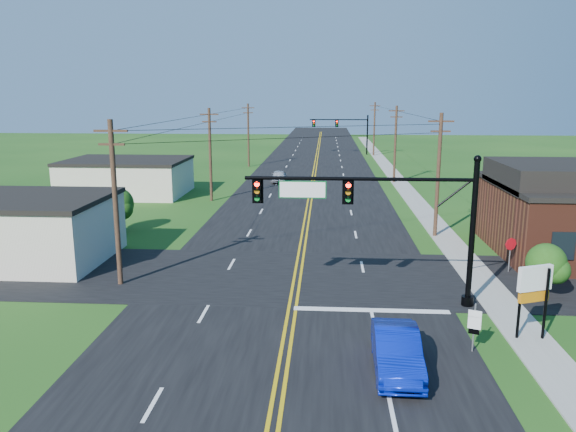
# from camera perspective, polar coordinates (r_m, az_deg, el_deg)

# --- Properties ---
(ground) EXTENTS (260.00, 260.00, 0.00)m
(ground) POSITION_cam_1_polar(r_m,az_deg,el_deg) (21.44, -1.22, -16.32)
(ground) COLOR #154012
(ground) RESTS_ON ground
(road_main) EXTENTS (16.00, 220.00, 0.04)m
(road_main) POSITION_cam_1_polar(r_m,az_deg,el_deg) (69.53, 2.44, 3.77)
(road_main) COLOR black
(road_main) RESTS_ON ground
(road_cross) EXTENTS (70.00, 10.00, 0.04)m
(road_cross) POSITION_cam_1_polar(r_m,az_deg,el_deg) (32.46, 0.67, -6.13)
(road_cross) COLOR black
(road_cross) RESTS_ON ground
(sidewalk) EXTENTS (2.00, 160.00, 0.08)m
(sidewalk) POSITION_cam_1_polar(r_m,az_deg,el_deg) (60.28, 12.22, 2.21)
(sidewalk) COLOR gray
(sidewalk) RESTS_ON ground
(signal_mast_main) EXTENTS (11.30, 0.60, 7.48)m
(signal_mast_main) POSITION_cam_1_polar(r_m,az_deg,el_deg) (27.44, 9.30, 0.51)
(signal_mast_main) COLOR black
(signal_mast_main) RESTS_ON ground
(signal_mast_far) EXTENTS (10.98, 0.60, 7.48)m
(signal_mast_far) POSITION_cam_1_polar(r_m,az_deg,el_deg) (98.96, 5.53, 8.88)
(signal_mast_far) COLOR black
(signal_mast_far) RESTS_ON ground
(cream_bldg_near) EXTENTS (10.20, 8.20, 4.10)m
(cream_bldg_near) POSITION_cam_1_polar(r_m,az_deg,el_deg) (38.60, -25.23, -1.20)
(cream_bldg_near) COLOR beige
(cream_bldg_near) RESTS_ON ground
(cream_bldg_far) EXTENTS (12.20, 9.20, 3.70)m
(cream_bldg_far) POSITION_cam_1_polar(r_m,az_deg,el_deg) (61.00, -16.04, 3.85)
(cream_bldg_far) COLOR beige
(cream_bldg_far) RESTS_ON ground
(utility_pole_left_a) EXTENTS (1.80, 0.28, 9.00)m
(utility_pole_left_a) POSITION_cam_1_polar(r_m,az_deg,el_deg) (31.36, -17.14, 1.54)
(utility_pole_left_a) COLOR #312216
(utility_pole_left_a) RESTS_ON ground
(utility_pole_left_b) EXTENTS (1.80, 0.28, 9.00)m
(utility_pole_left_b) POSITION_cam_1_polar(r_m,az_deg,el_deg) (55.19, -7.90, 6.37)
(utility_pole_left_b) COLOR #312216
(utility_pole_left_b) RESTS_ON ground
(utility_pole_left_c) EXTENTS (1.80, 0.28, 9.00)m
(utility_pole_left_c) POSITION_cam_1_polar(r_m,az_deg,el_deg) (81.72, -4.05, 8.33)
(utility_pole_left_c) COLOR #312216
(utility_pole_left_c) RESTS_ON ground
(utility_pole_right_a) EXTENTS (1.80, 0.28, 9.00)m
(utility_pole_right_a) POSITION_cam_1_polar(r_m,az_deg,el_deg) (41.92, 15.02, 4.24)
(utility_pole_right_a) COLOR #312216
(utility_pole_right_a) RESTS_ON ground
(utility_pole_right_b) EXTENTS (1.80, 0.28, 9.00)m
(utility_pole_right_b) POSITION_cam_1_polar(r_m,az_deg,el_deg) (67.47, 10.85, 7.32)
(utility_pole_right_b) COLOR #312216
(utility_pole_right_b) RESTS_ON ground
(utility_pole_right_c) EXTENTS (1.80, 0.28, 9.00)m
(utility_pole_right_c) POSITION_cam_1_polar(r_m,az_deg,el_deg) (97.25, 8.76, 8.84)
(utility_pole_right_c) COLOR #312216
(utility_pole_right_c) RESTS_ON ground
(tree_right_back) EXTENTS (3.00, 3.00, 4.10)m
(tree_right_back) POSITION_cam_1_polar(r_m,az_deg,el_deg) (47.60, 21.31, 2.15)
(tree_right_back) COLOR #312216
(tree_right_back) RESTS_ON ground
(shrub_corner) EXTENTS (2.00, 2.00, 2.86)m
(shrub_corner) POSITION_cam_1_polar(r_m,az_deg,el_deg) (31.56, 24.75, -4.35)
(shrub_corner) COLOR #312216
(shrub_corner) RESTS_ON ground
(tree_left) EXTENTS (2.40, 2.40, 3.37)m
(tree_left) POSITION_cam_1_polar(r_m,az_deg,el_deg) (44.42, -16.90, 1.21)
(tree_left) COLOR #312216
(tree_left) RESTS_ON ground
(blue_car) EXTENTS (1.75, 4.82, 1.58)m
(blue_car) POSITION_cam_1_polar(r_m,az_deg,el_deg) (22.08, 10.97, -13.37)
(blue_car) COLOR #081CB0
(blue_car) RESTS_ON ground
(distant_car) EXTENTS (1.92, 4.39, 1.47)m
(distant_car) POSITION_cam_1_polar(r_m,az_deg,el_deg) (66.91, -0.91, 4.06)
(distant_car) COLOR silver
(distant_car) RESTS_ON ground
(route_sign) EXTENTS (0.50, 0.22, 2.09)m
(route_sign) POSITION_cam_1_polar(r_m,az_deg,el_deg) (24.14, 18.40, -10.39)
(route_sign) COLOR slate
(route_sign) RESTS_ON ground
(stop_sign) EXTENTS (0.71, 0.30, 2.10)m
(stop_sign) POSITION_cam_1_polar(r_m,az_deg,el_deg) (35.23, 21.67, -3.00)
(stop_sign) COLOR slate
(stop_sign) RESTS_ON ground
(pylon_sign) EXTENTS (1.57, 0.80, 3.29)m
(pylon_sign) POSITION_cam_1_polar(r_m,az_deg,el_deg) (25.80, 23.75, -6.55)
(pylon_sign) COLOR black
(pylon_sign) RESTS_ON ground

